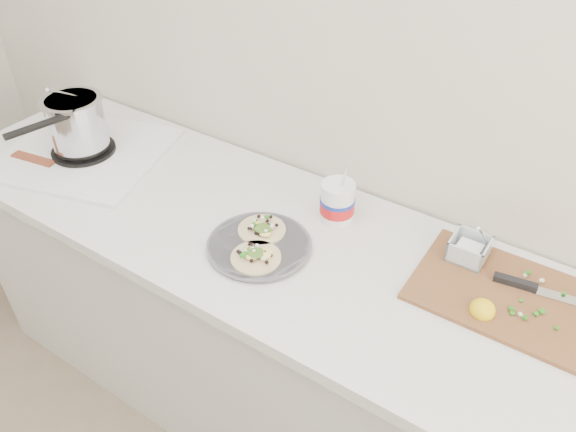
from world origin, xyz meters
The scene contains 6 objects.
counter centered at (0.00, 1.43, 0.45)m, with size 2.44×0.66×0.90m.
stove centered at (-0.82, 1.40, 0.98)m, with size 0.64×0.61×0.25m.
taco_plate centered at (-0.04, 1.34, 0.92)m, with size 0.29×0.29×0.04m.
tub centered at (0.08, 1.58, 0.97)m, with size 0.10×0.10×0.23m.
cutboard centered at (0.58, 1.55, 0.92)m, with size 0.45×0.32×0.07m.
bacon_plate centered at (-0.93, 1.27, 0.91)m, with size 0.26×0.26×0.02m.
Camera 1 is at (0.68, 0.41, 1.93)m, focal length 35.00 mm.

